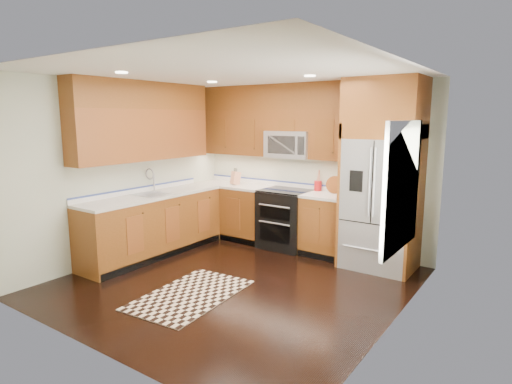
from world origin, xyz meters
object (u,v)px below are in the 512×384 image
Objects in this scene: refrigerator at (382,175)px; utensil_crock at (318,184)px; rug at (191,295)px; knife_block at (236,178)px; range at (285,219)px.

refrigerator is 1.17m from utensil_crock.
utensil_crock is at bearing 165.28° from refrigerator.
rug is 5.22× the size of knife_block.
rug is (-1.48, -2.24, -1.30)m from refrigerator.
range is 2.33m from rug.
utensil_crock is (0.37, 2.53, 1.05)m from rug.
range is 3.34× the size of knife_block.
refrigerator reaches higher than knife_block.
knife_block is 0.85× the size of utensil_crock.
refrigerator reaches higher than range.
refrigerator is 9.19× the size of knife_block.
refrigerator is 2.58m from knife_block.
knife_block is at bearing -171.13° from utensil_crock.
rug is (0.07, -2.28, -0.46)m from range.
refrigerator reaches higher than rug.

